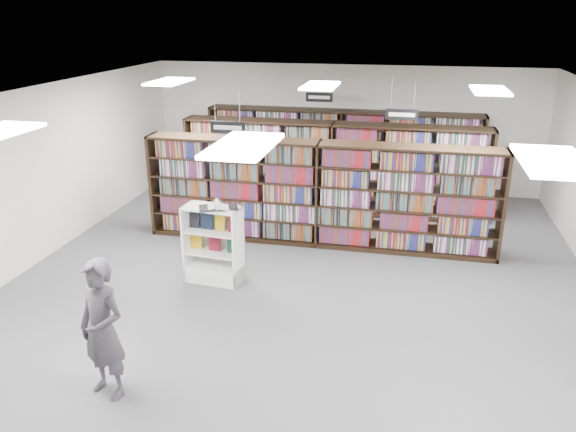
% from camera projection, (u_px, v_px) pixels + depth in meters
% --- Properties ---
extents(floor, '(12.00, 12.00, 0.00)m').
position_uv_depth(floor, '(298.00, 287.00, 9.65)').
color(floor, '#48484D').
rests_on(floor, ground).
extents(ceiling, '(10.00, 12.00, 0.10)m').
position_uv_depth(ceiling, '(300.00, 99.00, 8.55)').
color(ceiling, white).
rests_on(ceiling, wall_back).
extents(wall_back, '(10.00, 0.10, 3.20)m').
position_uv_depth(wall_back, '(344.00, 128.00, 14.60)').
color(wall_back, white).
rests_on(wall_back, ground).
extents(wall_left, '(0.10, 12.00, 3.20)m').
position_uv_depth(wall_left, '(27.00, 180.00, 10.10)').
color(wall_left, white).
rests_on(wall_left, ground).
extents(bookshelf_row_near, '(7.00, 0.60, 2.10)m').
position_uv_depth(bookshelf_row_near, '(318.00, 194.00, 11.13)').
color(bookshelf_row_near, black).
rests_on(bookshelf_row_near, floor).
extents(bookshelf_row_mid, '(7.00, 0.60, 2.10)m').
position_uv_depth(bookshelf_row_mid, '(332.00, 168.00, 12.96)').
color(bookshelf_row_mid, black).
rests_on(bookshelf_row_mid, floor).
extents(bookshelf_row_far, '(7.00, 0.60, 2.10)m').
position_uv_depth(bookshelf_row_far, '(342.00, 151.00, 14.52)').
color(bookshelf_row_far, black).
rests_on(bookshelf_row_far, floor).
extents(aisle_sign_left, '(0.65, 0.02, 0.80)m').
position_uv_depth(aisle_sign_left, '(228.00, 126.00, 10.00)').
color(aisle_sign_left, '#B2B2B7').
rests_on(aisle_sign_left, ceiling).
extents(aisle_sign_right, '(0.65, 0.02, 0.80)m').
position_uv_depth(aisle_sign_right, '(402.00, 114.00, 11.23)').
color(aisle_sign_right, '#B2B2B7').
rests_on(aisle_sign_right, ceiling).
extents(aisle_sign_center, '(0.65, 0.02, 0.80)m').
position_uv_depth(aisle_sign_center, '(319.00, 96.00, 13.46)').
color(aisle_sign_center, '#B2B2B7').
rests_on(aisle_sign_center, ceiling).
extents(troffer_front_center, '(0.60, 1.20, 0.04)m').
position_uv_depth(troffer_front_center, '(244.00, 146.00, 5.81)').
color(troffer_front_center, white).
rests_on(troffer_front_center, ceiling).
extents(troffer_front_right, '(0.60, 1.20, 0.04)m').
position_uv_depth(troffer_front_right, '(553.00, 161.00, 5.21)').
color(troffer_front_right, white).
rests_on(troffer_front_right, ceiling).
extents(troffer_back_left, '(0.60, 1.20, 0.04)m').
position_uv_depth(troffer_back_left, '(169.00, 82.00, 11.00)').
color(troffer_back_left, white).
rests_on(troffer_back_left, ceiling).
extents(troffer_back_center, '(0.60, 1.20, 0.04)m').
position_uv_depth(troffer_back_center, '(320.00, 86.00, 10.40)').
color(troffer_back_center, white).
rests_on(troffer_back_center, ceiling).
extents(troffer_back_right, '(0.60, 1.20, 0.04)m').
position_uv_depth(troffer_back_right, '(490.00, 90.00, 9.80)').
color(troffer_back_right, white).
rests_on(troffer_back_right, ceiling).
extents(endcap_display, '(1.02, 0.57, 1.37)m').
position_uv_depth(endcap_display, '(215.00, 255.00, 9.77)').
color(endcap_display, white).
rests_on(endcap_display, floor).
extents(open_book, '(0.73, 0.58, 0.13)m').
position_uv_depth(open_book, '(218.00, 206.00, 9.38)').
color(open_book, black).
rests_on(open_book, endcap_display).
extents(shopper, '(0.75, 0.60, 1.79)m').
position_uv_depth(shopper, '(103.00, 330.00, 6.69)').
color(shopper, '#433F49').
rests_on(shopper, floor).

